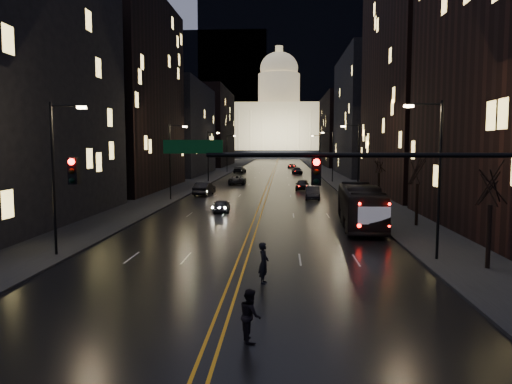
# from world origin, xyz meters

# --- Properties ---
(ground) EXTENTS (900.00, 900.00, 0.00)m
(ground) POSITION_xyz_m (0.00, 0.00, 0.00)
(ground) COLOR black
(ground) RESTS_ON ground
(road) EXTENTS (20.00, 320.00, 0.02)m
(road) POSITION_xyz_m (0.00, 130.00, 0.01)
(road) COLOR black
(road) RESTS_ON ground
(sidewalk_left) EXTENTS (8.00, 320.00, 0.16)m
(sidewalk_left) POSITION_xyz_m (-14.00, 130.00, 0.08)
(sidewalk_left) COLOR black
(sidewalk_left) RESTS_ON ground
(sidewalk_right) EXTENTS (8.00, 320.00, 0.16)m
(sidewalk_right) POSITION_xyz_m (14.00, 130.00, 0.08)
(sidewalk_right) COLOR black
(sidewalk_right) RESTS_ON ground
(center_line) EXTENTS (0.62, 320.00, 0.01)m
(center_line) POSITION_xyz_m (0.00, 130.00, 0.03)
(center_line) COLOR orange
(center_line) RESTS_ON road
(building_left_mid) EXTENTS (12.00, 30.00, 28.00)m
(building_left_mid) POSITION_xyz_m (-21.00, 54.00, 14.00)
(building_left_mid) COLOR black
(building_left_mid) RESTS_ON ground
(building_left_far) EXTENTS (12.00, 34.00, 20.00)m
(building_left_far) POSITION_xyz_m (-21.00, 92.00, 10.00)
(building_left_far) COLOR black
(building_left_far) RESTS_ON ground
(building_left_dist) EXTENTS (12.00, 40.00, 24.00)m
(building_left_dist) POSITION_xyz_m (-21.00, 140.00, 12.00)
(building_left_dist) COLOR black
(building_left_dist) RESTS_ON ground
(building_right_tall) EXTENTS (12.00, 30.00, 38.00)m
(building_right_tall) POSITION_xyz_m (21.00, 50.00, 19.00)
(building_right_tall) COLOR black
(building_right_tall) RESTS_ON ground
(building_right_mid) EXTENTS (12.00, 34.00, 26.00)m
(building_right_mid) POSITION_xyz_m (21.00, 92.00, 13.00)
(building_right_mid) COLOR black
(building_right_mid) RESTS_ON ground
(building_right_dist) EXTENTS (12.00, 40.00, 22.00)m
(building_right_dist) POSITION_xyz_m (21.00, 140.00, 11.00)
(building_right_dist) COLOR black
(building_right_dist) RESTS_ON ground
(mountain_ridge) EXTENTS (520.00, 60.00, 130.00)m
(mountain_ridge) POSITION_xyz_m (40.00, 380.00, 65.00)
(mountain_ridge) COLOR black
(mountain_ridge) RESTS_ON ground
(capitol) EXTENTS (90.00, 50.00, 58.50)m
(capitol) POSITION_xyz_m (0.00, 250.00, 17.15)
(capitol) COLOR black
(capitol) RESTS_ON ground
(traffic_signal) EXTENTS (17.29, 0.45, 7.00)m
(traffic_signal) POSITION_xyz_m (5.91, -0.00, 5.10)
(traffic_signal) COLOR black
(traffic_signal) RESTS_ON ground
(streetlamp_right_near) EXTENTS (2.13, 0.25, 9.00)m
(streetlamp_right_near) POSITION_xyz_m (10.81, 10.00, 5.08)
(streetlamp_right_near) COLOR black
(streetlamp_right_near) RESTS_ON ground
(streetlamp_left_near) EXTENTS (2.13, 0.25, 9.00)m
(streetlamp_left_near) POSITION_xyz_m (-10.81, 10.00, 5.08)
(streetlamp_left_near) COLOR black
(streetlamp_left_near) RESTS_ON ground
(streetlamp_right_mid) EXTENTS (2.13, 0.25, 9.00)m
(streetlamp_right_mid) POSITION_xyz_m (10.81, 40.00, 5.08)
(streetlamp_right_mid) COLOR black
(streetlamp_right_mid) RESTS_ON ground
(streetlamp_left_mid) EXTENTS (2.13, 0.25, 9.00)m
(streetlamp_left_mid) POSITION_xyz_m (-10.81, 40.00, 5.08)
(streetlamp_left_mid) COLOR black
(streetlamp_left_mid) RESTS_ON ground
(streetlamp_right_far) EXTENTS (2.13, 0.25, 9.00)m
(streetlamp_right_far) POSITION_xyz_m (10.81, 70.00, 5.08)
(streetlamp_right_far) COLOR black
(streetlamp_right_far) RESTS_ON ground
(streetlamp_left_far) EXTENTS (2.13, 0.25, 9.00)m
(streetlamp_left_far) POSITION_xyz_m (-10.81, 70.00, 5.08)
(streetlamp_left_far) COLOR black
(streetlamp_left_far) RESTS_ON ground
(streetlamp_right_dist) EXTENTS (2.13, 0.25, 9.00)m
(streetlamp_right_dist) POSITION_xyz_m (10.81, 100.00, 5.08)
(streetlamp_right_dist) COLOR black
(streetlamp_right_dist) RESTS_ON ground
(streetlamp_left_dist) EXTENTS (2.13, 0.25, 9.00)m
(streetlamp_left_dist) POSITION_xyz_m (-10.81, 100.00, 5.08)
(streetlamp_left_dist) COLOR black
(streetlamp_left_dist) RESTS_ON ground
(tree_right_near) EXTENTS (2.40, 2.40, 6.65)m
(tree_right_near) POSITION_xyz_m (13.00, 8.00, 4.53)
(tree_right_near) COLOR black
(tree_right_near) RESTS_ON ground
(tree_right_mid) EXTENTS (2.40, 2.40, 6.65)m
(tree_right_mid) POSITION_xyz_m (13.00, 22.00, 4.53)
(tree_right_mid) COLOR black
(tree_right_mid) RESTS_ON ground
(tree_right_far) EXTENTS (2.40, 2.40, 6.65)m
(tree_right_far) POSITION_xyz_m (13.00, 38.00, 4.53)
(tree_right_far) COLOR black
(tree_right_far) RESTS_ON ground
(bus) EXTENTS (3.50, 12.34, 3.40)m
(bus) POSITION_xyz_m (8.50, 21.67, 1.70)
(bus) COLOR black
(bus) RESTS_ON ground
(oncoming_car_a) EXTENTS (1.82, 4.00, 1.33)m
(oncoming_car_a) POSITION_xyz_m (-3.70, 30.09, 0.67)
(oncoming_car_a) COLOR black
(oncoming_car_a) RESTS_ON ground
(oncoming_car_b) EXTENTS (2.38, 5.39, 1.72)m
(oncoming_car_b) POSITION_xyz_m (-7.99, 46.42, 0.86)
(oncoming_car_b) COLOR black
(oncoming_car_b) RESTS_ON ground
(oncoming_car_c) EXTENTS (2.67, 5.68, 1.57)m
(oncoming_car_c) POSITION_xyz_m (-5.28, 64.63, 0.78)
(oncoming_car_c) COLOR black
(oncoming_car_c) RESTS_ON ground
(oncoming_car_d) EXTENTS (2.94, 5.71, 1.58)m
(oncoming_car_d) POSITION_xyz_m (-7.83, 98.29, 0.79)
(oncoming_car_d) COLOR black
(oncoming_car_d) RESTS_ON ground
(receding_car_a) EXTENTS (1.83, 4.88, 1.59)m
(receding_car_a) POSITION_xyz_m (5.88, 42.14, 0.80)
(receding_car_a) COLOR black
(receding_car_a) RESTS_ON ground
(receding_car_b) EXTENTS (2.25, 4.80, 1.59)m
(receding_car_b) POSITION_xyz_m (5.13, 54.70, 0.79)
(receding_car_b) COLOR black
(receding_car_b) RESTS_ON ground
(receding_car_c) EXTENTS (2.55, 5.35, 1.50)m
(receding_car_c) POSITION_xyz_m (5.52, 95.24, 0.75)
(receding_car_c) COLOR black
(receding_car_c) RESTS_ON ground
(receding_car_d) EXTENTS (2.55, 4.83, 1.30)m
(receding_car_d) POSITION_xyz_m (4.86, 124.31, 0.65)
(receding_car_d) COLOR black
(receding_car_d) RESTS_ON ground
(pedestrian_a) EXTENTS (0.57, 0.78, 1.98)m
(pedestrian_a) POSITION_xyz_m (1.41, 5.00, 0.99)
(pedestrian_a) COLOR black
(pedestrian_a) RESTS_ON ground
(pedestrian_b) EXTENTS (0.70, 0.97, 1.79)m
(pedestrian_b) POSITION_xyz_m (1.23, -2.00, 0.89)
(pedestrian_b) COLOR black
(pedestrian_b) RESTS_ON ground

